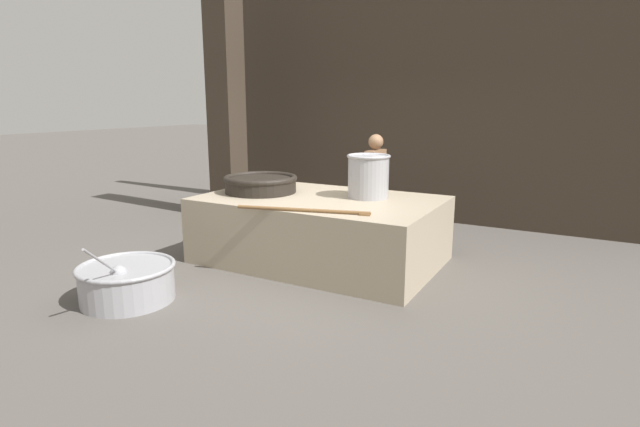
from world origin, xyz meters
TOP-DOWN VIEW (x-y plane):
  - ground_plane at (0.00, 0.00)m, footprint 60.00×60.00m
  - back_wall at (0.00, 3.03)m, footprint 8.43×0.24m
  - support_pillar at (-2.66, 1.47)m, footprint 0.48×0.48m
  - hearth_platform at (0.00, 0.00)m, footprint 2.95×1.86m
  - giant_wok_near at (-0.88, -0.05)m, footprint 0.98×0.98m
  - stock_pot at (0.53, 0.29)m, footprint 0.55×0.55m
  - stirring_paddle at (0.30, -0.81)m, footprint 1.48×0.46m
  - cook at (0.20, 1.28)m, footprint 0.36×0.56m
  - prep_bowl_vegetables at (-1.09, -2.14)m, footprint 0.99×1.20m

SIDE VIEW (x-z plane):
  - ground_plane at x=0.00m, z-range 0.00..0.00m
  - prep_bowl_vegetables at x=-1.09m, z-range -0.18..0.61m
  - hearth_platform at x=0.00m, z-range 0.00..0.83m
  - cook at x=0.20m, z-range 0.06..1.63m
  - stirring_paddle at x=0.30m, z-range 0.83..0.87m
  - giant_wok_near at x=-0.88m, z-range 0.84..1.07m
  - stock_pot at x=0.53m, z-range 0.84..1.39m
  - back_wall at x=0.00m, z-range 0.00..4.16m
  - support_pillar at x=-2.66m, z-range 0.00..4.16m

